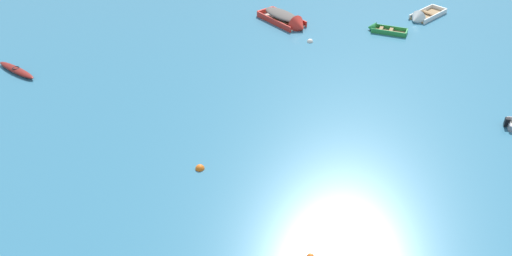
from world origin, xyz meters
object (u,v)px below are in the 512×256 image
object	(u,v)px
kayak_maroon_outer_right	(16,70)
mooring_buoy_between_boats_right	(200,169)
rowboat_red_foreground_center	(288,21)
mooring_buoy_central	(310,42)
rowboat_white_far_back	(421,18)
rowboat_green_far_left	(379,29)

from	to	relation	value
kayak_maroon_outer_right	mooring_buoy_between_boats_right	bearing A→B (deg)	-50.98
rowboat_red_foreground_center	mooring_buoy_central	distance (m)	3.34
rowboat_white_far_back	mooring_buoy_between_boats_right	bearing A→B (deg)	-142.97
rowboat_green_far_left	kayak_maroon_outer_right	bearing A→B (deg)	-178.32
kayak_maroon_outer_right	rowboat_white_far_back	size ratio (longest dim) A/B	0.81
rowboat_green_far_left	mooring_buoy_central	world-z (taller)	rowboat_green_far_left
rowboat_red_foreground_center	kayak_maroon_outer_right	xyz separation A→B (m)	(-19.11, -3.39, -0.18)
kayak_maroon_outer_right	rowboat_white_far_back	world-z (taller)	rowboat_white_far_back
rowboat_green_far_left	mooring_buoy_between_boats_right	size ratio (longest dim) A/B	6.29
rowboat_green_far_left	rowboat_red_foreground_center	bearing A→B (deg)	157.21
rowboat_red_foreground_center	rowboat_green_far_left	size ratio (longest dim) A/B	1.65
mooring_buoy_between_boats_right	mooring_buoy_central	distance (m)	15.92
rowboat_red_foreground_center	mooring_buoy_central	size ratio (longest dim) A/B	10.81
kayak_maroon_outer_right	mooring_buoy_between_boats_right	xyz separation A→B (m)	(10.13, -12.50, -0.17)
kayak_maroon_outer_right	mooring_buoy_between_boats_right	world-z (taller)	kayak_maroon_outer_right
rowboat_green_far_left	rowboat_white_far_back	world-z (taller)	rowboat_white_far_back
rowboat_red_foreground_center	rowboat_white_far_back	world-z (taller)	rowboat_red_foreground_center
rowboat_red_foreground_center	mooring_buoy_central	xyz separation A→B (m)	(0.70, -3.24, -0.34)
rowboat_red_foreground_center	rowboat_white_far_back	distance (m)	10.35
rowboat_red_foreground_center	rowboat_white_far_back	bearing A→B (deg)	-7.61
kayak_maroon_outer_right	mooring_buoy_central	size ratio (longest dim) A/B	7.18
rowboat_green_far_left	rowboat_white_far_back	xyz separation A→B (m)	(3.98, 1.27, 0.01)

